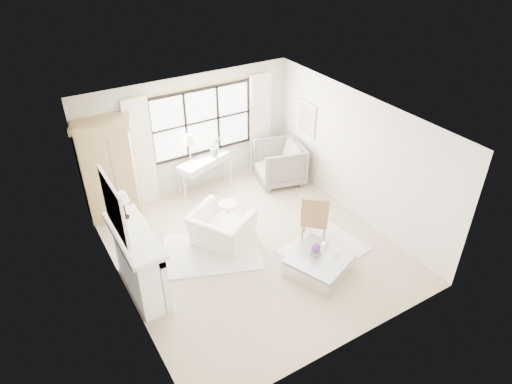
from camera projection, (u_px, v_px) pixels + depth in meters
floor at (253, 247)px, 9.04m from camera, size 5.50×5.50×0.00m
ceiling at (252, 121)px, 7.59m from camera, size 5.50×5.50×0.00m
wall_back at (190, 134)px, 10.30m from camera, size 5.00×0.00×5.00m
wall_front at (353, 280)px, 6.33m from camera, size 5.00×0.00×5.00m
wall_left at (117, 233)px, 7.23m from camera, size 0.00×5.50×5.50m
wall_right at (356, 156)px, 9.40m from camera, size 0.00×5.50×5.50m
window_pane at (202, 121)px, 10.28m from camera, size 2.40×0.02×1.50m
window_frame at (202, 122)px, 10.27m from camera, size 2.50×0.04×1.50m
curtain_rod at (201, 85)px, 9.77m from camera, size 3.30×0.04×0.04m
curtain_left at (141, 153)px, 9.77m from camera, size 0.55×0.10×2.47m
curtain_right at (260, 123)px, 11.07m from camera, size 0.55×0.10×2.47m
fireplace at (137, 262)px, 7.70m from camera, size 0.58×1.66×1.26m
mirror_frame at (114, 207)px, 6.98m from camera, size 0.05×1.15×0.95m
mirror_glass at (116, 207)px, 6.99m from camera, size 0.02×1.00×0.80m
art_frame at (307, 119)px, 10.51m from camera, size 0.04×0.62×0.82m
art_canvas at (306, 119)px, 10.50m from camera, size 0.01×0.52×0.72m
mantel_lamp at (123, 198)px, 7.53m from camera, size 0.22×0.22×0.51m
armoire at (110, 170)px, 9.36m from camera, size 1.28×1.01×2.24m
console_table at (205, 174)px, 10.67m from camera, size 1.38×0.87×0.80m
console_lamp at (189, 140)px, 10.02m from camera, size 0.28×0.28×0.69m
orchid_plant at (215, 146)px, 10.47m from camera, size 0.26×0.21×0.48m
side_table at (228, 210)px, 9.55m from camera, size 0.40×0.40×0.51m
rug_left at (212, 252)px, 8.90m from camera, size 2.23×1.91×0.03m
rug_right at (324, 250)px, 8.95m from camera, size 1.68×1.35×0.03m
club_armchair at (221, 229)px, 8.95m from camera, size 1.41×1.46×0.73m
wingback_chair at (280, 163)px, 10.93m from camera, size 1.32×1.30×0.98m
french_chair at (314, 227)px, 9.09m from camera, size 0.68×0.68×1.08m
coffee_table at (319, 265)px, 8.33m from camera, size 1.30×1.30×0.38m
planter_box at (315, 254)px, 8.22m from camera, size 0.15×0.15×0.11m
planter_flowers at (316, 248)px, 8.14m from camera, size 0.16×0.16×0.16m
pillar_candle at (336, 253)px, 8.21m from camera, size 0.09×0.09×0.12m
coffee_vase at (325, 244)px, 8.42m from camera, size 0.16×0.16×0.14m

